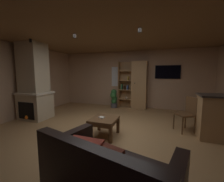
% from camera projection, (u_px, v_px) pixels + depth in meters
% --- Properties ---
extents(floor, '(6.60, 6.19, 0.02)m').
position_uv_depth(floor, '(107.00, 133.00, 3.72)').
color(floor, '#A37A4C').
rests_on(floor, ground).
extents(wall_back, '(6.72, 0.06, 2.53)m').
position_uv_depth(wall_back, '(131.00, 80.00, 6.51)').
color(wall_back, tan).
rests_on(wall_back, ground).
extents(wall_left, '(0.06, 6.19, 2.53)m').
position_uv_depth(wall_left, '(11.00, 82.00, 4.62)').
color(wall_left, tan).
rests_on(wall_left, ground).
extents(ceiling, '(6.60, 6.19, 0.02)m').
position_uv_depth(ceiling, '(107.00, 31.00, 3.41)').
color(ceiling, brown).
extents(window_pane_back, '(0.62, 0.01, 0.90)m').
position_uv_depth(window_pane_back, '(118.00, 77.00, 6.65)').
color(window_pane_back, white).
extents(stone_fireplace, '(0.99, 0.83, 2.53)m').
position_uv_depth(stone_fireplace, '(34.00, 85.00, 4.78)').
color(stone_fireplace, '#BCAD8E').
rests_on(stone_fireplace, ground).
extents(bookshelf_cabinet, '(1.22, 0.41, 2.06)m').
position_uv_depth(bookshelf_cabinet, '(137.00, 86.00, 6.18)').
color(bookshelf_cabinet, '#A87F51').
rests_on(bookshelf_cabinet, ground).
extents(leather_couch, '(1.78, 1.26, 0.84)m').
position_uv_depth(leather_couch, '(107.00, 177.00, 1.70)').
color(leather_couch, black).
rests_on(leather_couch, ground).
extents(coffee_table, '(0.62, 0.67, 0.45)m').
position_uv_depth(coffee_table, '(104.00, 122.00, 3.48)').
color(coffee_table, brown).
rests_on(coffee_table, ground).
extents(table_book_0, '(0.16, 0.14, 0.03)m').
position_uv_depth(table_book_0, '(102.00, 117.00, 3.49)').
color(table_book_0, beige).
rests_on(table_book_0, coffee_table).
extents(dining_chair, '(0.57, 0.57, 0.92)m').
position_uv_depth(dining_chair, '(187.00, 112.00, 3.76)').
color(dining_chair, brown).
rests_on(dining_chair, ground).
extents(potted_floor_plant, '(0.30, 0.34, 0.84)m').
position_uv_depth(potted_floor_plant, '(114.00, 98.00, 6.43)').
color(potted_floor_plant, '#4C4C51').
rests_on(potted_floor_plant, ground).
extents(wall_mounted_tv, '(1.00, 0.06, 0.56)m').
position_uv_depth(wall_mounted_tv, '(168.00, 72.00, 5.92)').
color(wall_mounted_tv, black).
extents(track_light_spot_0, '(0.07, 0.07, 0.09)m').
position_uv_depth(track_light_spot_0, '(30.00, 41.00, 4.01)').
color(track_light_spot_0, black).
extents(track_light_spot_1, '(0.07, 0.07, 0.09)m').
position_uv_depth(track_light_spot_1, '(75.00, 36.00, 3.53)').
color(track_light_spot_1, black).
extents(track_light_spot_2, '(0.07, 0.07, 0.09)m').
position_uv_depth(track_light_spot_2, '(140.00, 30.00, 3.06)').
color(track_light_spot_2, black).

